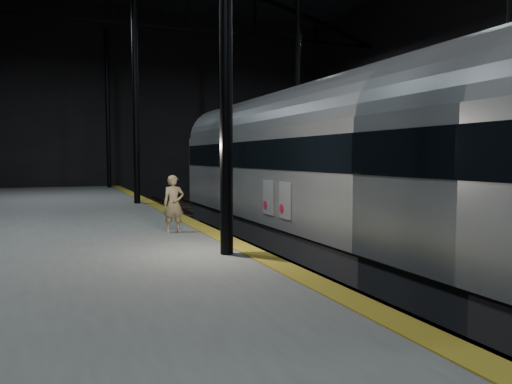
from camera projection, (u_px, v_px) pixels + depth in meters
ground at (303, 254)px, 15.29m from camera, size 44.00×44.00×0.00m
platform_left at (36, 256)px, 12.47m from camera, size 9.00×43.80×1.00m
platform_right at (488, 225)px, 18.04m from camera, size 9.00×43.80×1.00m
tactile_strip at (200, 227)px, 14.02m from camera, size 0.50×43.80×0.01m
track at (303, 252)px, 15.29m from camera, size 2.40×43.00×0.24m
train at (315, 163)px, 14.45m from camera, size 2.80×18.67×4.99m
woman at (174, 204)px, 12.96m from camera, size 0.56×0.38×1.50m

